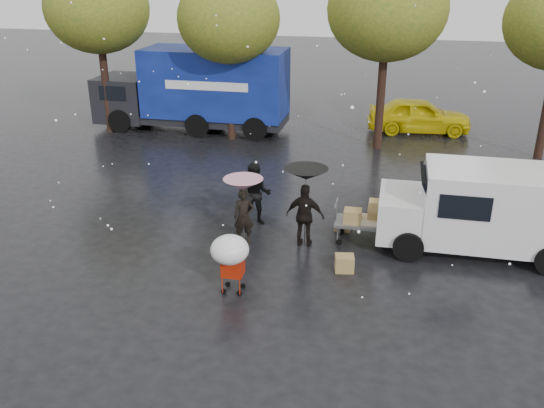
% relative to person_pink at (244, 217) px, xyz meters
% --- Properties ---
extents(ground, '(90.00, 90.00, 0.00)m').
position_rel_person_pink_xyz_m(ground, '(0.54, -0.84, -0.74)').
color(ground, black).
rests_on(ground, ground).
extents(person_pink, '(0.62, 0.49, 1.49)m').
position_rel_person_pink_xyz_m(person_pink, '(0.00, 0.00, 0.00)').
color(person_pink, black).
rests_on(person_pink, ground).
extents(person_middle, '(0.95, 0.79, 1.79)m').
position_rel_person_pink_xyz_m(person_middle, '(0.02, 1.20, 0.15)').
color(person_middle, black).
rests_on(person_middle, ground).
extents(person_black, '(1.02, 0.48, 1.70)m').
position_rel_person_pink_xyz_m(person_black, '(1.59, 0.17, 0.10)').
color(person_black, black).
rests_on(person_black, ground).
extents(umbrella_pink, '(1.03, 1.03, 1.80)m').
position_rel_person_pink_xyz_m(umbrella_pink, '(-0.00, -0.00, 0.90)').
color(umbrella_pink, '#4C4C4C').
rests_on(umbrella_pink, ground).
extents(umbrella_black, '(1.11, 1.11, 2.14)m').
position_rel_person_pink_xyz_m(umbrella_black, '(1.59, 0.17, 1.24)').
color(umbrella_black, '#4C4C4C').
rests_on(umbrella_black, ground).
extents(vendor_cart, '(1.52, 0.80, 1.27)m').
position_rel_person_pink_xyz_m(vendor_cart, '(3.15, 0.69, -0.02)').
color(vendor_cart, slate).
rests_on(vendor_cart, ground).
extents(shopping_cart, '(0.84, 0.84, 1.46)m').
position_rel_person_pink_xyz_m(shopping_cart, '(0.38, -2.58, 0.32)').
color(shopping_cart, red).
rests_on(shopping_cart, ground).
extents(white_van, '(4.91, 2.18, 2.20)m').
position_rel_person_pink_xyz_m(white_van, '(6.04, 0.87, 0.42)').
color(white_van, white).
rests_on(white_van, ground).
extents(blue_truck, '(8.30, 2.60, 3.50)m').
position_rel_person_pink_xyz_m(blue_truck, '(-4.77, 10.23, 1.01)').
color(blue_truck, navy).
rests_on(blue_truck, ground).
extents(box_ground_near, '(0.50, 0.43, 0.40)m').
position_rel_person_pink_xyz_m(box_ground_near, '(2.74, -0.96, -0.54)').
color(box_ground_near, olive).
rests_on(box_ground_near, ground).
extents(box_ground_far, '(0.44, 0.36, 0.33)m').
position_rel_person_pink_xyz_m(box_ground_far, '(2.48, 1.31, -0.58)').
color(box_ground_far, olive).
rests_on(box_ground_far, ground).
extents(yellow_taxi, '(4.49, 2.14, 1.48)m').
position_rel_person_pink_xyz_m(yellow_taxi, '(4.65, 11.84, -0.00)').
color(yellow_taxi, yellow).
rests_on(yellow_taxi, ground).
extents(tree_row, '(21.60, 4.40, 7.12)m').
position_rel_person_pink_xyz_m(tree_row, '(0.08, 9.16, 4.28)').
color(tree_row, black).
rests_on(tree_row, ground).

